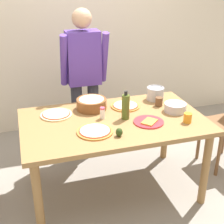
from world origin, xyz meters
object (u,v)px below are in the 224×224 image
cup_small_brown (159,102)px  salt_shaker (102,113)px  person_cook (84,75)px  mixing_bowl_steel (175,107)px  cup_orange (188,118)px  pizza_second_cooked (95,131)px  dining_table (114,129)px  avocado (119,132)px  popcorn_bowl (92,103)px  steel_pot (155,93)px  plate_with_slice (149,122)px  olive_oil_bottle (126,107)px  pizza_raw_on_board (56,114)px  pizza_cooked_on_tray (125,106)px

cup_small_brown → salt_shaker: 0.60m
person_cook → salt_shaker: size_ratio=15.28×
mixing_bowl_steel → cup_orange: cup_orange is taller
pizza_second_cooked → cup_small_brown: bearing=25.6°
dining_table → avocado: avocado is taller
popcorn_bowl → cup_orange: 0.88m
mixing_bowl_steel → steel_pot: (-0.06, 0.32, 0.03)m
person_cook → salt_shaker: 0.72m
person_cook → steel_pot: 0.77m
steel_pot → cup_orange: 0.56m
dining_table → plate_with_slice: size_ratio=6.15×
plate_with_slice → popcorn_bowl: size_ratio=0.93×
mixing_bowl_steel → cup_orange: 0.24m
popcorn_bowl → avocado: bearing=-81.9°
pizza_second_cooked → olive_oil_bottle: size_ratio=1.15×
steel_pot → avocado: bearing=-133.2°
pizza_raw_on_board → steel_pot: bearing=5.0°
pizza_second_cooked → plate_with_slice: 0.48m
cup_orange → popcorn_bowl: bearing=144.3°
person_cook → pizza_cooked_on_tray: (0.28, -0.52, -0.17)m
olive_oil_bottle → salt_shaker: olive_oil_bottle is taller
popcorn_bowl → cup_orange: (0.72, -0.52, -0.02)m
pizza_cooked_on_tray → avocado: avocado is taller
pizza_cooked_on_tray → cup_orange: cup_orange is taller
pizza_cooked_on_tray → olive_oil_bottle: bearing=-109.1°
popcorn_bowl → steel_pot: steel_pot is taller
popcorn_bowl → mixing_bowl_steel: bearing=-20.8°
pizza_raw_on_board → plate_with_slice: 0.83m
pizza_cooked_on_tray → pizza_second_cooked: 0.58m
pizza_cooked_on_tray → olive_oil_bottle: olive_oil_bottle is taller
dining_table → pizza_second_cooked: pizza_second_cooked is taller
person_cook → mixing_bowl_steel: (0.68, -0.75, -0.14)m
pizza_raw_on_board → plate_with_slice: bearing=-27.3°
pizza_cooked_on_tray → plate_with_slice: plate_with_slice is taller
dining_table → salt_shaker: salt_shaker is taller
plate_with_slice → cup_small_brown: cup_small_brown is taller
mixing_bowl_steel → pizza_cooked_on_tray: bearing=149.8°
pizza_cooked_on_tray → salt_shaker: salt_shaker is taller
pizza_second_cooked → steel_pot: bearing=33.8°
pizza_cooked_on_tray → mixing_bowl_steel: size_ratio=1.39×
cup_orange → avocado: (-0.63, -0.06, -0.01)m
olive_oil_bottle → cup_orange: (0.48, -0.23, -0.07)m
person_cook → dining_table: bearing=-83.0°
pizza_cooked_on_tray → salt_shaker: bearing=-145.9°
salt_shaker → cup_small_brown: bearing=10.9°
popcorn_bowl → cup_orange: bearing=-35.7°
pizza_second_cooked → mixing_bowl_steel: 0.83m
mixing_bowl_steel → olive_oil_bottle: size_ratio=0.78×
olive_oil_bottle → cup_small_brown: bearing=23.4°
popcorn_bowl → olive_oil_bottle: 0.38m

